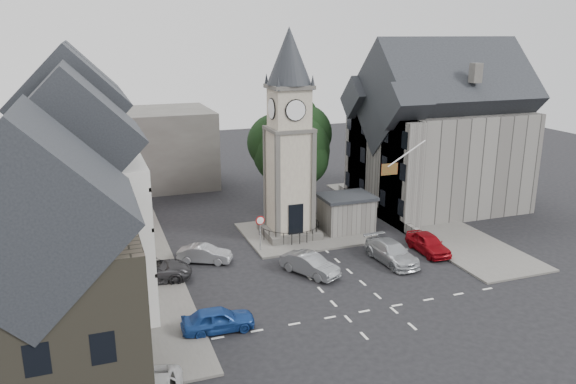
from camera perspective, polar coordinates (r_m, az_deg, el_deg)
name	(u,v)px	position (r m, az deg, el deg)	size (l,w,h in m)	color
ground	(329,274)	(38.54, 4.23, -8.35)	(120.00, 120.00, 0.00)	black
pavement_west	(132,265)	(41.17, -15.60, -7.19)	(6.00, 30.00, 0.14)	#595651
pavement_east	(417,219)	(50.53, 13.02, -2.67)	(6.00, 26.00, 0.14)	#595651
central_island	(306,233)	(45.88, 1.87, -4.15)	(10.00, 8.00, 0.16)	#595651
road_markings	(367,311)	(34.11, 8.06, -11.85)	(20.00, 8.00, 0.01)	silver
clock_tower	(289,136)	(43.25, 0.12, 5.66)	(4.86, 4.86, 16.25)	#4C4944
stone_shelter	(346,213)	(46.24, 5.93, -2.15)	(4.30, 3.30, 3.08)	#615E5A
town_tree	(291,138)	(48.76, 0.31, 5.46)	(7.20, 7.20, 10.80)	black
warning_sign_post	(260,227)	(41.47, -2.84, -3.52)	(0.70, 0.19, 2.85)	black
terrace_pink	(77,150)	(48.88, -20.67, 4.00)	(8.10, 7.60, 12.80)	#CE8D95
terrace_cream	(77,172)	(41.06, -20.68, 1.88)	(8.10, 7.60, 12.80)	beige
terrace_tudor	(77,211)	(33.42, -20.62, -1.87)	(8.10, 7.60, 12.00)	silver
building_sw_stone	(40,299)	(25.37, -23.86, -9.87)	(8.60, 7.60, 10.40)	#443F33
backdrop_west	(115,150)	(61.20, -17.15, 4.06)	(20.00, 10.00, 8.00)	#4C4944
east_building	(438,141)	(53.38, 14.96, 5.06)	(14.40, 11.40, 12.60)	#615E5A
east_boundary_wall	(378,211)	(50.64, 9.16, -1.97)	(0.40, 16.00, 0.90)	#615E5A
flagpole	(407,154)	(43.39, 11.96, 3.85)	(3.68, 0.10, 2.74)	white
car_west_blue	(218,319)	(31.69, -7.12, -12.72)	(1.61, 4.00, 1.36)	navy
car_west_silver	(205,254)	(40.59, -8.46, -6.24)	(1.33, 3.81, 1.25)	#96989D
car_west_grey	(150,271)	(38.25, -13.80, -7.76)	(2.48, 5.38, 1.49)	#2F2E31
car_island_silver	(310,264)	(38.23, 2.25, -7.37)	(1.50, 4.29, 1.41)	gray
car_island_east	(392,252)	(40.84, 10.47, -6.04)	(2.05, 5.03, 1.46)	#AFB3B7
car_east_red	(428,243)	(43.09, 14.04, -5.07)	(1.74, 4.33, 1.47)	maroon
pedestrian	(404,211)	(49.91, 11.69, -1.87)	(0.62, 0.41, 1.71)	#B4A595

